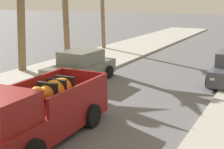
{
  "coord_description": "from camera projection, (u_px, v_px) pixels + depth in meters",
  "views": [
    {
      "loc": [
        5.31,
        -1.37,
        4.11
      ],
      "look_at": [
        -0.31,
        9.53,
        1.2
      ],
      "focal_mm": 52.47,
      "sensor_mm": 36.0,
      "label": 1
    }
  ],
  "objects": [
    {
      "name": "pickup_truck",
      "position": [
        36.0,
        114.0,
        9.49
      ],
      "size": [
        2.3,
        5.25,
        1.8
      ],
      "color": "maroon",
      "rests_on": "ground"
    },
    {
      "name": "car_left_mid",
      "position": [
        81.0,
        67.0,
        16.28
      ],
      "size": [
        2.1,
        4.29,
        1.54
      ],
      "color": "slate",
      "rests_on": "ground"
    },
    {
      "name": "sidewalk_left",
      "position": [
        46.0,
        75.0,
        17.33
      ],
      "size": [
        4.72,
        60.0,
        0.12
      ],
      "primitive_type": "cube",
      "color": "#B2AFA8",
      "rests_on": "ground"
    },
    {
      "name": "curb_left",
      "position": [
        61.0,
        78.0,
        16.9
      ],
      "size": [
        0.16,
        60.0,
        0.1
      ],
      "primitive_type": "cube",
      "color": "silver",
      "rests_on": "ground"
    }
  ]
}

